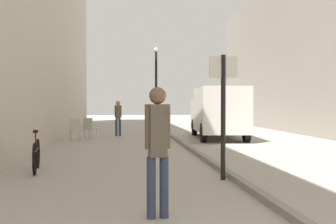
% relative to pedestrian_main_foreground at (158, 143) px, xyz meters
% --- Properties ---
extents(ground_plane, '(80.00, 80.00, 0.00)m').
position_rel_pedestrian_main_foreground_xyz_m(ground_plane, '(0.24, 8.59, -1.05)').
color(ground_plane, '#A8A093').
extents(kerb_strip, '(0.16, 40.00, 0.12)m').
position_rel_pedestrian_main_foreground_xyz_m(kerb_strip, '(1.82, 8.59, -0.99)').
color(kerb_strip, gray).
rests_on(kerb_strip, ground_plane).
extents(pedestrian_main_foreground, '(0.36, 0.24, 1.82)m').
position_rel_pedestrian_main_foreground_xyz_m(pedestrian_main_foreground, '(0.00, 0.00, 0.00)').
color(pedestrian_main_foreground, '#2D3851').
rests_on(pedestrian_main_foreground, ground_plane).
extents(pedestrian_mid_block, '(0.34, 0.22, 1.71)m').
position_rel_pedestrian_main_foreground_xyz_m(pedestrian_mid_block, '(-0.67, 14.33, -0.07)').
color(pedestrian_mid_block, '#2D3851').
rests_on(pedestrian_mid_block, ground_plane).
extents(delivery_van, '(2.34, 5.30, 2.28)m').
position_rel_pedestrian_main_foreground_xyz_m(delivery_van, '(3.81, 12.39, 0.18)').
color(delivery_van, silver).
rests_on(delivery_van, ground_plane).
extents(street_sign_post, '(0.60, 0.10, 2.60)m').
position_rel_pedestrian_main_foreground_xyz_m(street_sign_post, '(1.60, 2.68, 0.49)').
color(street_sign_post, black).
rests_on(street_sign_post, ground_plane).
extents(lamp_post, '(0.28, 0.28, 4.76)m').
position_rel_pedestrian_main_foreground_xyz_m(lamp_post, '(1.46, 17.72, 1.67)').
color(lamp_post, black).
rests_on(lamp_post, ground_plane).
extents(bicycle_leaning, '(0.29, 1.76, 0.98)m').
position_rel_pedestrian_main_foreground_xyz_m(bicycle_leaning, '(-2.49, 4.21, -0.67)').
color(bicycle_leaning, black).
rests_on(bicycle_leaning, ground_plane).
extents(cafe_chair_near_window, '(0.53, 0.53, 0.94)m').
position_rel_pedestrian_main_foreground_xyz_m(cafe_chair_near_window, '(-2.47, 12.12, -0.51)').
color(cafe_chair_near_window, '#B7B2A8').
rests_on(cafe_chair_near_window, ground_plane).
extents(cafe_chair_by_doorway, '(0.60, 0.60, 0.94)m').
position_rel_pedestrian_main_foreground_xyz_m(cafe_chair_by_doorway, '(-1.91, 12.70, -0.51)').
color(cafe_chair_by_doorway, '#B7B2A8').
rests_on(cafe_chair_by_doorway, ground_plane).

